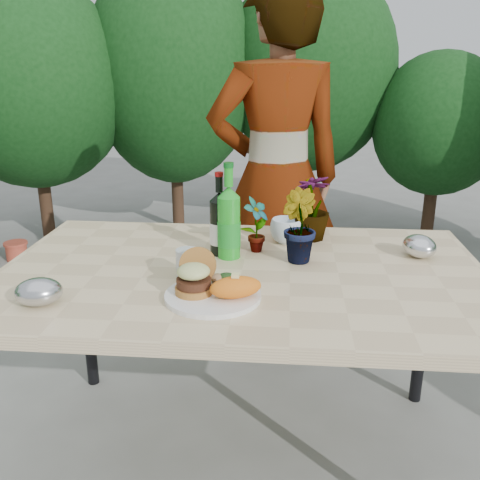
# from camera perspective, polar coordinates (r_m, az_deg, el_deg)

# --- Properties ---
(ground) EXTENTS (80.00, 80.00, 0.00)m
(ground) POSITION_cam_1_polar(r_m,az_deg,el_deg) (2.15, 0.21, -22.04)
(ground) COLOR slate
(ground) RESTS_ON ground
(patio_table) EXTENTS (1.60, 1.00, 0.75)m
(patio_table) POSITION_cam_1_polar(r_m,az_deg,el_deg) (1.78, 0.23, -4.90)
(patio_table) COLOR beige
(patio_table) RESTS_ON ground
(shrub_hedge) EXTENTS (6.93, 5.06, 2.22)m
(shrub_hedge) POSITION_cam_1_polar(r_m,az_deg,el_deg) (3.36, 2.12, 14.61)
(shrub_hedge) COLOR #382316
(shrub_hedge) RESTS_ON ground
(dinner_plate) EXTENTS (0.28, 0.28, 0.01)m
(dinner_plate) POSITION_cam_1_polar(r_m,az_deg,el_deg) (1.55, -2.91, -5.97)
(dinner_plate) COLOR white
(dinner_plate) RESTS_ON patio_table
(burger_stack) EXTENTS (0.11, 0.16, 0.11)m
(burger_stack) POSITION_cam_1_polar(r_m,az_deg,el_deg) (1.56, -4.85, -3.82)
(burger_stack) COLOR #B7722D
(burger_stack) RESTS_ON dinner_plate
(sweet_potato) EXTENTS (0.17, 0.12, 0.06)m
(sweet_potato) POSITION_cam_1_polar(r_m,az_deg,el_deg) (1.51, -0.47, -5.06)
(sweet_potato) COLOR orange
(sweet_potato) RESTS_ON dinner_plate
(grilled_veg) EXTENTS (0.08, 0.05, 0.03)m
(grilled_veg) POSITION_cam_1_polar(r_m,az_deg,el_deg) (1.63, -1.86, -4.00)
(grilled_veg) COLOR olive
(grilled_veg) RESTS_ON dinner_plate
(wine_bottle) EXTENTS (0.07, 0.07, 0.29)m
(wine_bottle) POSITION_cam_1_polar(r_m,az_deg,el_deg) (1.87, -2.19, 1.65)
(wine_bottle) COLOR black
(wine_bottle) RESTS_ON patio_table
(sparkling_water) EXTENTS (0.08, 0.08, 0.33)m
(sparkling_water) POSITION_cam_1_polar(r_m,az_deg,el_deg) (1.83, -1.19, 1.76)
(sparkling_water) COLOR #1C9B21
(sparkling_water) RESTS_ON patio_table
(plastic_cup) EXTENTS (0.07, 0.07, 0.09)m
(plastic_cup) POSITION_cam_1_polar(r_m,az_deg,el_deg) (1.69, -5.62, -2.56)
(plastic_cup) COLOR silver
(plastic_cup) RESTS_ON patio_table
(seedling_left) EXTENTS (0.12, 0.13, 0.20)m
(seedling_left) POSITION_cam_1_polar(r_m,az_deg,el_deg) (1.89, 1.72, 1.61)
(seedling_left) COLOR #28521C
(seedling_left) RESTS_ON patio_table
(seedling_mid) EXTENTS (0.16, 0.17, 0.25)m
(seedling_mid) POSITION_cam_1_polar(r_m,az_deg,el_deg) (1.81, 6.17, 1.51)
(seedling_mid) COLOR #205D20
(seedling_mid) RESTS_ON patio_table
(seedling_right) EXTENTS (0.19, 0.19, 0.25)m
(seedling_right) POSITION_cam_1_polar(r_m,az_deg,el_deg) (2.04, 7.68, 3.49)
(seedling_right) COLOR #2F5F20
(seedling_right) RESTS_ON patio_table
(blue_bowl) EXTENTS (0.16, 0.16, 0.09)m
(blue_bowl) POSITION_cam_1_polar(r_m,az_deg,el_deg) (2.01, 4.93, 0.97)
(blue_bowl) COLOR silver
(blue_bowl) RESTS_ON patio_table
(foil_packet_left) EXTENTS (0.15, 0.13, 0.08)m
(foil_packet_left) POSITION_cam_1_polar(r_m,az_deg,el_deg) (1.60, -20.67, -5.19)
(foil_packet_left) COLOR #ADAFB4
(foil_packet_left) RESTS_ON patio_table
(foil_packet_right) EXTENTS (0.15, 0.16, 0.08)m
(foil_packet_right) POSITION_cam_1_polar(r_m,az_deg,el_deg) (1.96, 18.58, -0.62)
(foil_packet_right) COLOR silver
(foil_packet_right) RESTS_ON patio_table
(person) EXTENTS (0.74, 0.59, 1.76)m
(person) POSITION_cam_1_polar(r_m,az_deg,el_deg) (2.48, 3.88, 6.37)
(person) COLOR #8A6145
(person) RESTS_ON ground
(terracotta_pot) EXTENTS (0.17, 0.17, 0.14)m
(terracotta_pot) POSITION_cam_1_polar(r_m,az_deg,el_deg) (4.27, -22.74, -1.07)
(terracotta_pot) COLOR #BD4630
(terracotta_pot) RESTS_ON ground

